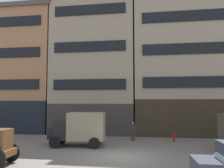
{
  "coord_description": "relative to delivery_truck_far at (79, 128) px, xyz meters",
  "views": [
    {
      "loc": [
        1.44,
        -14.41,
        3.52
      ],
      "look_at": [
        -0.98,
        2.22,
        4.82
      ],
      "focal_mm": 35.7,
      "sensor_mm": 36.0,
      "label": 1
    }
  ],
  "objects": [
    {
      "name": "fire_hydrant_curbside",
      "position": [
        7.66,
        3.21,
        -1.0
      ],
      "size": [
        0.24,
        0.24,
        0.83
      ],
      "color": "maroon",
      "rests_on": "ground_plane"
    },
    {
      "name": "delivery_truck_far",
      "position": [
        0.0,
        0.0,
        0.0
      ],
      "size": [
        4.46,
        2.4,
        2.62
      ],
      "color": "black",
      "rests_on": "ground_plane"
    },
    {
      "name": "pedestrian_officer",
      "position": [
        4.08,
        2.93,
        -0.44
      ],
      "size": [
        0.5,
        0.5,
        1.79
      ],
      "color": "#38332D",
      "rests_on": "ground_plane"
    },
    {
      "name": "building_far_left",
      "position": [
        -10.05,
        8.25,
        5.94
      ],
      "size": [
        10.02,
        6.67,
        14.66
      ],
      "color": "black",
      "rests_on": "ground_plane"
    },
    {
      "name": "building_center_left",
      "position": [
        -0.56,
        8.25,
        6.48
      ],
      "size": [
        9.65,
        6.67,
        15.72
      ],
      "color": "#38332D",
      "rests_on": "ground_plane"
    },
    {
      "name": "building_center_right",
      "position": [
        9.1,
        8.25,
        7.34
      ],
      "size": [
        10.35,
        6.67,
        17.45
      ],
      "color": "#33281E",
      "rests_on": "ground_plane"
    },
    {
      "name": "ground_plane",
      "position": [
        3.68,
        -2.85,
        -1.42
      ],
      "size": [
        120.0,
        120.0,
        0.0
      ],
      "primitive_type": "plane",
      "color": "slate"
    }
  ]
}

